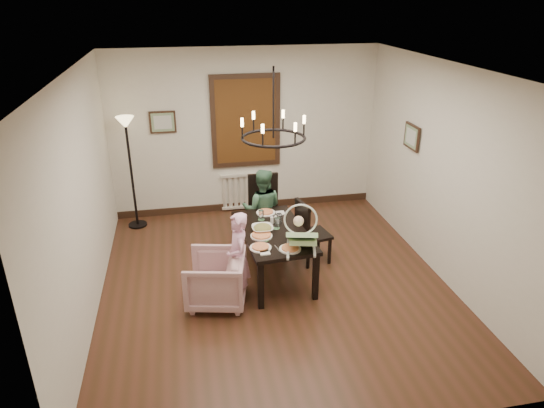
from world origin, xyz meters
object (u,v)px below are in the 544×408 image
object	(u,v)px
drinking_glass	(277,223)
armchair	(216,279)
seated_man	(262,215)
floor_lamp	(132,175)
chair_far	(266,210)
baby_bouncer	(301,234)
chair_right	(314,231)
elderly_woman	(238,264)
dining_table	(273,236)

from	to	relation	value
drinking_glass	armchair	bearing A→B (deg)	-148.87
seated_man	floor_lamp	bearing A→B (deg)	-18.29
drinking_glass	seated_man	bearing A→B (deg)	94.22
chair_far	baby_bouncer	size ratio (longest dim) A/B	1.76
armchair	baby_bouncer	distance (m)	1.20
chair_right	armchair	size ratio (longest dim) A/B	1.31
elderly_woman	baby_bouncer	size ratio (longest dim) A/B	1.62
armchair	drinking_glass	distance (m)	1.11
seated_man	baby_bouncer	size ratio (longest dim) A/B	1.72
dining_table	armchair	distance (m)	0.98
chair_right	armchair	world-z (taller)	chair_right
dining_table	floor_lamp	bearing A→B (deg)	129.61
armchair	floor_lamp	distance (m)	2.72
elderly_woman	seated_man	bearing A→B (deg)	152.03
chair_far	chair_right	bearing A→B (deg)	-51.30
armchair	chair_right	bearing A→B (deg)	129.80
chair_far	baby_bouncer	xyz separation A→B (m)	(0.16, -1.54, 0.36)
elderly_woman	baby_bouncer	distance (m)	0.87
elderly_woman	seated_man	size ratio (longest dim) A/B	0.95
seated_man	floor_lamp	world-z (taller)	floor_lamp
armchair	baby_bouncer	size ratio (longest dim) A/B	1.21
drinking_glass	floor_lamp	size ratio (longest dim) A/B	0.08
armchair	drinking_glass	world-z (taller)	drinking_glass
drinking_glass	baby_bouncer	bearing A→B (deg)	-73.20
elderly_woman	seated_man	xyz separation A→B (m)	(0.53, 1.30, 0.03)
chair_right	seated_man	distance (m)	0.86
dining_table	floor_lamp	size ratio (longest dim) A/B	0.86
baby_bouncer	drinking_glass	bearing A→B (deg)	120.09
armchair	floor_lamp	world-z (taller)	floor_lamp
chair_far	floor_lamp	world-z (taller)	floor_lamp
dining_table	chair_right	xyz separation A→B (m)	(0.65, 0.29, -0.13)
drinking_glass	dining_table	bearing A→B (deg)	-135.53
drinking_glass	chair_far	bearing A→B (deg)	88.96
drinking_glass	floor_lamp	bearing A→B (deg)	136.27
chair_far	chair_right	xyz separation A→B (m)	(0.57, -0.71, -0.05)
armchair	elderly_woman	bearing A→B (deg)	109.15
floor_lamp	seated_man	bearing A→B (deg)	-29.67
chair_far	baby_bouncer	distance (m)	1.59
floor_lamp	dining_table	bearing A→B (deg)	-45.51
chair_far	elderly_woman	size ratio (longest dim) A/B	1.09
chair_far	armchair	world-z (taller)	chair_far
seated_man	floor_lamp	distance (m)	2.25
baby_bouncer	chair_far	bearing A→B (deg)	109.34
chair_far	armchair	bearing A→B (deg)	-121.24
elderly_woman	chair_right	bearing A→B (deg)	116.05
armchair	elderly_woman	world-z (taller)	elderly_woman
elderly_woman	seated_man	world-z (taller)	seated_man
chair_right	seated_man	xyz separation A→B (m)	(-0.64, 0.57, 0.04)
dining_table	chair_far	size ratio (longest dim) A/B	1.46
chair_right	floor_lamp	bearing A→B (deg)	45.33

